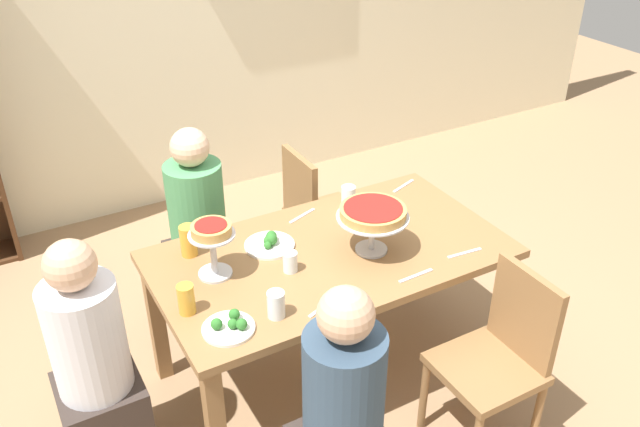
{
  "coord_description": "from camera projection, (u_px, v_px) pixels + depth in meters",
  "views": [
    {
      "loc": [
        -1.3,
        -2.21,
        2.46
      ],
      "look_at": [
        0.0,
        0.1,
        0.89
      ],
      "focal_mm": 37.41,
      "sensor_mm": 36.0,
      "label": 1
    }
  ],
  "objects": [
    {
      "name": "chair_near_right",
      "position": [
        500.0,
        354.0,
        2.86
      ],
      "size": [
        0.4,
        0.4,
        0.87
      ],
      "rotation": [
        0.0,
        0.0,
        1.57
      ],
      "color": "olive",
      "rests_on": "ground_plane"
    },
    {
      "name": "chair_far_right",
      "position": [
        317.0,
        211.0,
        3.9
      ],
      "size": [
        0.4,
        0.4,
        0.87
      ],
      "rotation": [
        0.0,
        0.0,
        -1.57
      ],
      "color": "olive",
      "rests_on": "ground_plane"
    },
    {
      "name": "cutlery_fork_near",
      "position": [
        416.0,
        276.0,
        2.91
      ],
      "size": [
        0.18,
        0.02,
        0.0
      ],
      "primitive_type": "cube",
      "rotation": [
        0.0,
        0.0,
        0.03
      ],
      "color": "silver",
      "rests_on": "dining_table"
    },
    {
      "name": "beer_glass_amber_short",
      "position": [
        188.0,
        241.0,
        3.02
      ],
      "size": [
        0.08,
        0.08,
        0.15
      ],
      "primitive_type": "cylinder",
      "color": "gold",
      "rests_on": "dining_table"
    },
    {
      "name": "deep_dish_pizza_stand",
      "position": [
        373.0,
        215.0,
        2.99
      ],
      "size": [
        0.33,
        0.33,
        0.23
      ],
      "color": "silver",
      "rests_on": "dining_table"
    },
    {
      "name": "cutlery_knife_near",
      "position": [
        404.0,
        186.0,
        3.63
      ],
      "size": [
        0.17,
        0.08,
        0.0
      ],
      "primitive_type": "cube",
      "rotation": [
        0.0,
        0.0,
        3.49
      ],
      "color": "silver",
      "rests_on": "dining_table"
    },
    {
      "name": "ground_plane",
      "position": [
        329.0,
        369.0,
        3.46
      ],
      "size": [
        12.0,
        12.0,
        0.0
      ],
      "primitive_type": "plane",
      "color": "#9E7A56"
    },
    {
      "name": "diner_head_west",
      "position": [
        96.0,
        377.0,
        2.73
      ],
      "size": [
        0.34,
        0.34,
        1.15
      ],
      "color": "#382D28",
      "rests_on": "ground_plane"
    },
    {
      "name": "cutlery_spare_fork",
      "position": [
        302.0,
        216.0,
        3.35
      ],
      "size": [
        0.17,
        0.08,
        0.0
      ],
      "primitive_type": "cube",
      "rotation": [
        0.0,
        0.0,
        3.49
      ],
      "color": "silver",
      "rests_on": "dining_table"
    },
    {
      "name": "salad_plate_far_diner",
      "position": [
        229.0,
        326.0,
        2.6
      ],
      "size": [
        0.21,
        0.21,
        0.06
      ],
      "color": "white",
      "rests_on": "dining_table"
    },
    {
      "name": "dining_table",
      "position": [
        330.0,
        267.0,
        3.13
      ],
      "size": [
        1.63,
        0.9,
        0.74
      ],
      "color": "olive",
      "rests_on": "ground_plane"
    },
    {
      "name": "cutlery_knife_far",
      "position": [
        324.0,
        306.0,
        2.73
      ],
      "size": [
        0.17,
        0.08,
        0.0
      ],
      "primitive_type": "cube",
      "rotation": [
        0.0,
        0.0,
        0.36
      ],
      "color": "silver",
      "rests_on": "dining_table"
    },
    {
      "name": "water_glass_clear_spare",
      "position": [
        290.0,
        262.0,
        2.93
      ],
      "size": [
        0.07,
        0.07,
        0.09
      ],
      "primitive_type": "cylinder",
      "color": "white",
      "rests_on": "dining_table"
    },
    {
      "name": "salad_plate_near_diner",
      "position": [
        270.0,
        243.0,
        3.11
      ],
      "size": [
        0.24,
        0.24,
        0.07
      ],
      "color": "white",
      "rests_on": "dining_table"
    },
    {
      "name": "water_glass_clear_near",
      "position": [
        276.0,
        304.0,
        2.65
      ],
      "size": [
        0.07,
        0.07,
        0.12
      ],
      "primitive_type": "cylinder",
      "color": "white",
      "rests_on": "dining_table"
    },
    {
      "name": "beer_glass_amber_tall",
      "position": [
        186.0,
        299.0,
        2.67
      ],
      "size": [
        0.07,
        0.07,
        0.13
      ],
      "primitive_type": "cylinder",
      "color": "gold",
      "rests_on": "dining_table"
    },
    {
      "name": "personal_pizza_stand",
      "position": [
        212.0,
        238.0,
        2.83
      ],
      "size": [
        0.2,
        0.2,
        0.26
      ],
      "color": "silver",
      "rests_on": "dining_table"
    },
    {
      "name": "water_glass_clear_far",
      "position": [
        348.0,
        196.0,
        3.43
      ],
      "size": [
        0.07,
        0.07,
        0.1
      ],
      "primitive_type": "cylinder",
      "color": "white",
      "rests_on": "dining_table"
    },
    {
      "name": "diner_far_left",
      "position": [
        200.0,
        241.0,
        3.61
      ],
      "size": [
        0.34,
        0.34,
        1.15
      ],
      "rotation": [
        0.0,
        0.0,
        -1.57
      ],
      "color": "#382D28",
      "rests_on": "ground_plane"
    },
    {
      "name": "rear_partition",
      "position": [
        164.0,
        6.0,
        4.4
      ],
      "size": [
        8.0,
        0.12,
        2.8
      ],
      "primitive_type": "cube",
      "color": "beige",
      "rests_on": "ground_plane"
    },
    {
      "name": "cutlery_fork_far",
      "position": [
        465.0,
        253.0,
        3.07
      ],
      "size": [
        0.18,
        0.03,
        0.0
      ],
      "primitive_type": "cube",
      "rotation": [
        0.0,
        0.0,
        -0.09
      ],
      "color": "silver",
      "rests_on": "dining_table"
    }
  ]
}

